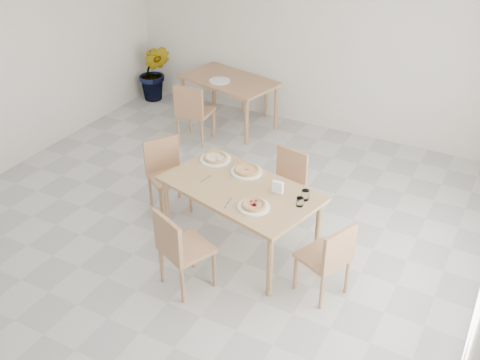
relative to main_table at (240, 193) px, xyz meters
The scene contains 21 objects.
main_table is the anchor object (origin of this frame).
chair_south 0.91m from the main_table, 101.98° to the right, with size 0.57×0.57×0.88m.
chair_north 0.84m from the main_table, 77.16° to the left, with size 0.46×0.46×0.82m.
chair_west 1.19m from the main_table, 166.19° to the left, with size 0.59×0.59×0.87m.
chair_east 1.17m from the main_table, 14.83° to the right, with size 0.54×0.54×0.84m.
plate_margherita 0.32m from the main_table, 105.20° to the left, with size 0.34×0.34×0.02m, color white.
plate_mushroom 0.65m from the main_table, 143.97° to the left, with size 0.35×0.35×0.02m, color white.
plate_pepperoni 0.41m from the main_table, 41.80° to the right, with size 0.32×0.32×0.02m, color white.
pizza_margherita 0.33m from the main_table, 105.20° to the left, with size 0.35×0.35×0.03m.
pizza_mushroom 0.65m from the main_table, 143.97° to the left, with size 0.32×0.32×0.03m.
pizza_pepperoni 0.41m from the main_table, 41.80° to the right, with size 0.27×0.27×0.03m.
tumbler_a 0.69m from the main_table, ahead, with size 0.07×0.07×0.09m, color white.
tumbler_b 0.70m from the main_table, ahead, with size 0.08×0.08×0.10m, color white.
napkin_holder 0.42m from the main_table, 12.08° to the left, with size 0.12×0.06×0.14m.
fork_a 0.41m from the main_table, behind, with size 0.01×0.17×0.01m, color silver.
fork_b 0.33m from the main_table, 83.04° to the right, with size 0.02×0.20×0.01m, color silver.
second_table 3.09m from the main_table, 121.63° to the left, with size 1.60×1.13×0.75m.
chair_back_s 2.55m from the main_table, 133.91° to the left, with size 0.49×0.49×0.91m.
chair_back_n 3.75m from the main_table, 112.89° to the left, with size 0.47×0.47×0.93m.
plate_empty 3.00m from the main_table, 124.31° to the left, with size 0.31×0.31×0.02m, color white.
potted_plant 4.32m from the main_table, 137.93° to the left, with size 0.54×0.43×0.98m, color #386E21.
Camera 1 is at (2.90, -4.07, 3.82)m, focal length 42.00 mm.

